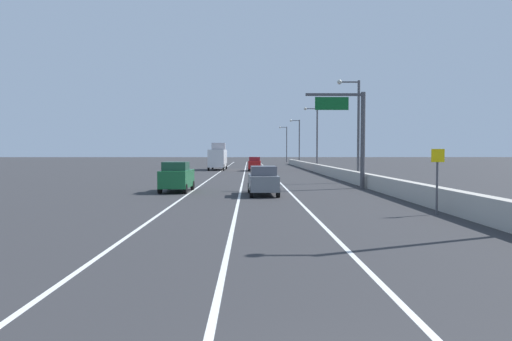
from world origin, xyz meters
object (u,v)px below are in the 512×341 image
object	(u,v)px
overhead_sign_gantry	(354,128)
lamp_post_right_fourth	(298,139)
car_gray_0	(263,181)
box_truck	(218,157)
car_green_2	(177,177)
lamp_post_right_fifth	(286,142)
speed_advisory_sign	(437,176)
car_red_1	(255,164)
lamp_post_right_third	(315,134)
lamp_post_right_second	(356,123)

from	to	relation	value
overhead_sign_gantry	lamp_post_right_fourth	bearing A→B (deg)	88.00
car_gray_0	box_truck	size ratio (longest dim) A/B	0.55
car_green_2	lamp_post_right_fifth	bearing A→B (deg)	80.28
speed_advisory_sign	lamp_post_right_fifth	distance (m)	98.83
lamp_post_right_fifth	car_red_1	world-z (taller)	lamp_post_right_fifth
lamp_post_right_fifth	box_truck	bearing A→B (deg)	-106.78
lamp_post_right_third	car_red_1	distance (m)	10.17
lamp_post_right_fourth	speed_advisory_sign	bearing A→B (deg)	-91.25
lamp_post_right_third	overhead_sign_gantry	bearing A→B (deg)	-93.20
car_gray_0	car_green_2	size ratio (longest dim) A/B	1.06
overhead_sign_gantry	lamp_post_right_third	xyz separation A→B (m)	(1.81, 32.41, 0.76)
lamp_post_right_third	car_green_2	world-z (taller)	lamp_post_right_third
overhead_sign_gantry	lamp_post_right_second	bearing A→B (deg)	75.29
lamp_post_right_third	car_green_2	bearing A→B (deg)	-113.22
speed_advisory_sign	lamp_post_right_third	size ratio (longest dim) A/B	0.32
lamp_post_right_fifth	box_truck	distance (m)	50.79
overhead_sign_gantry	speed_advisory_sign	bearing A→B (deg)	-88.27
speed_advisory_sign	car_green_2	size ratio (longest dim) A/B	0.72
lamp_post_right_fourth	car_gray_0	bearing A→B (deg)	-98.28
box_truck	lamp_post_right_fourth	bearing A→B (deg)	56.35
overhead_sign_gantry	car_green_2	bearing A→B (deg)	-167.91
lamp_post_right_third	lamp_post_right_fifth	size ratio (longest dim) A/B	1.00
box_truck	car_green_2	bearing A→B (deg)	-90.40
lamp_post_right_second	box_truck	world-z (taller)	lamp_post_right_second
lamp_post_right_fourth	car_gray_0	distance (m)	64.49
speed_advisory_sign	box_truck	xyz separation A→B (m)	(-13.50, 50.24, 0.18)
lamp_post_right_fourth	box_truck	bearing A→B (deg)	-123.65
lamp_post_right_second	box_truck	xyz separation A→B (m)	(-14.78, 29.03, -3.55)
lamp_post_right_second	box_truck	distance (m)	32.77
lamp_post_right_fourth	lamp_post_right_fifth	distance (m)	25.85
lamp_post_right_fourth	lamp_post_right_second	bearing A→B (deg)	-90.34
speed_advisory_sign	lamp_post_right_fourth	bearing A→B (deg)	88.75
lamp_post_right_fifth	car_red_1	xyz separation A→B (m)	(-8.88, -52.38, -4.46)
car_gray_0	box_truck	xyz separation A→B (m)	(-5.83, 41.00, 0.98)
lamp_post_right_third	box_truck	size ratio (longest dim) A/B	1.20
lamp_post_right_second	car_gray_0	distance (m)	15.62
car_green_2	box_truck	distance (m)	38.46
car_gray_0	car_red_1	distance (m)	37.13
overhead_sign_gantry	lamp_post_right_fifth	distance (m)	84.12
box_truck	overhead_sign_gantry	bearing A→B (deg)	-69.86
car_gray_0	box_truck	world-z (taller)	box_truck
car_green_2	overhead_sign_gantry	bearing A→B (deg)	12.09
box_truck	speed_advisory_sign	bearing A→B (deg)	-74.96
speed_advisory_sign	box_truck	bearing A→B (deg)	105.04
lamp_post_right_fourth	box_truck	distance (m)	27.45
speed_advisory_sign	lamp_post_right_fourth	distance (m)	73.02
car_gray_0	car_green_2	world-z (taller)	car_green_2
lamp_post_right_fifth	lamp_post_right_third	bearing A→B (deg)	-89.73
lamp_post_right_fourth	lamp_post_right_fifth	world-z (taller)	same
speed_advisory_sign	lamp_post_right_fifth	bearing A→B (deg)	89.35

